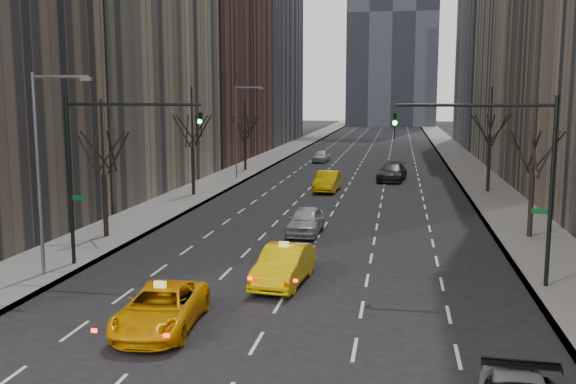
% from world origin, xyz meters
% --- Properties ---
extents(sidewalk_left, '(4.50, 320.00, 0.15)m').
position_xyz_m(sidewalk_left, '(-12.25, 70.00, 0.07)').
color(sidewalk_left, slate).
rests_on(sidewalk_left, ground).
extents(sidewalk_right, '(4.50, 320.00, 0.15)m').
position_xyz_m(sidewalk_right, '(12.25, 70.00, 0.07)').
color(sidewalk_right, slate).
rests_on(sidewalk_right, ground).
extents(tree_lw_b, '(3.36, 3.50, 7.82)m').
position_xyz_m(tree_lw_b, '(-12.00, 18.00, 3.72)').
color(tree_lw_b, black).
rests_on(tree_lw_b, ground).
extents(tree_lw_c, '(3.36, 3.50, 8.74)m').
position_xyz_m(tree_lw_c, '(-12.00, 34.00, 4.04)').
color(tree_lw_c, black).
rests_on(tree_lw_c, ground).
extents(tree_lw_d, '(3.36, 3.50, 7.36)m').
position_xyz_m(tree_lw_d, '(-12.00, 52.00, 3.56)').
color(tree_lw_d, black).
rests_on(tree_lw_d, ground).
extents(tree_rw_b, '(3.36, 3.50, 7.82)m').
position_xyz_m(tree_rw_b, '(12.00, 22.00, 3.72)').
color(tree_rw_b, black).
rests_on(tree_rw_b, ground).
extents(tree_rw_c, '(3.36, 3.50, 8.74)m').
position_xyz_m(tree_rw_c, '(12.00, 40.00, 4.04)').
color(tree_rw_c, black).
rests_on(tree_rw_c, ground).
extents(traffic_mast_left, '(6.69, 0.39, 8.00)m').
position_xyz_m(traffic_mast_left, '(-9.11, 12.00, 5.49)').
color(traffic_mast_left, black).
rests_on(traffic_mast_left, ground).
extents(traffic_mast_right, '(6.69, 0.39, 8.00)m').
position_xyz_m(traffic_mast_right, '(9.11, 12.00, 5.49)').
color(traffic_mast_right, black).
rests_on(traffic_mast_right, ground).
extents(streetlight_near, '(2.83, 0.22, 9.00)m').
position_xyz_m(streetlight_near, '(-10.84, 10.00, 5.62)').
color(streetlight_near, slate).
rests_on(streetlight_near, ground).
extents(streetlight_far, '(2.83, 0.22, 9.00)m').
position_xyz_m(streetlight_far, '(-10.84, 45.00, 5.62)').
color(streetlight_far, slate).
rests_on(streetlight_far, ground).
extents(taxi_suv, '(2.84, 5.53, 1.49)m').
position_xyz_m(taxi_suv, '(-3.60, 4.76, 0.75)').
color(taxi_suv, '#F5A505').
rests_on(taxi_suv, ground).
extents(taxi_sedan, '(2.20, 5.18, 1.66)m').
position_xyz_m(taxi_sedan, '(-0.32, 10.88, 0.83)').
color(taxi_sedan, yellow).
rests_on(taxi_sedan, ground).
extents(silver_sedan_ahead, '(1.94, 4.71, 1.60)m').
position_xyz_m(silver_sedan_ahead, '(-0.85, 21.18, 0.80)').
color(silver_sedan_ahead, '#A5A7AD').
rests_on(silver_sedan_ahead, ground).
extents(far_taxi, '(2.07, 5.27, 1.71)m').
position_xyz_m(far_taxi, '(-1.47, 38.71, 0.85)').
color(far_taxi, '#F3BE05').
rests_on(far_taxi, ground).
extents(far_suv_grey, '(3.11, 6.14, 1.71)m').
position_xyz_m(far_suv_grey, '(3.90, 46.56, 0.85)').
color(far_suv_grey, '#2A2A2F').
rests_on(far_suv_grey, ground).
extents(far_car_white, '(1.98, 4.34, 1.44)m').
position_xyz_m(far_car_white, '(-5.00, 63.14, 0.72)').
color(far_car_white, silver).
rests_on(far_car_white, ground).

